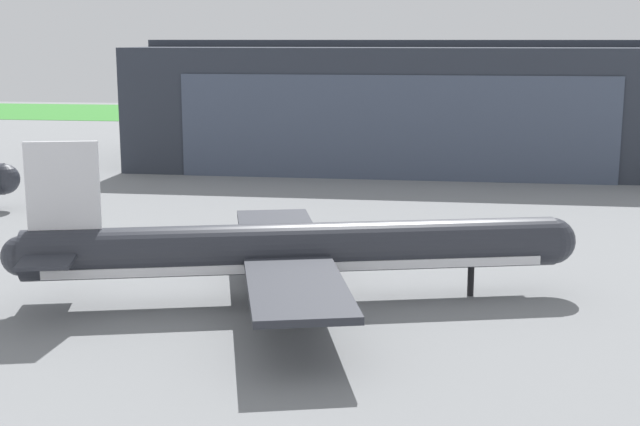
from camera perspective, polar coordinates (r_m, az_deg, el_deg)
name	(u,v)px	position (r m, az deg, el deg)	size (l,w,h in m)	color
ground_plane	(326,306)	(72.60, 0.37, -6.14)	(440.00, 440.00, 0.00)	slate
grass_field_strip	(414,116)	(252.48, 6.15, 6.34)	(440.00, 56.00, 0.08)	#378231
maintenance_hangar	(402,104)	(156.45, 5.36, 7.09)	(89.43, 41.25, 21.58)	#2D333D
airliner_near_right	(296,250)	(72.75, -1.57, -2.44)	(46.51, 36.73, 13.85)	#282B33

